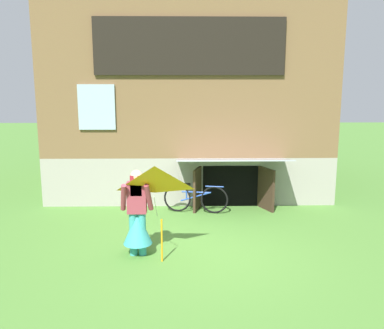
# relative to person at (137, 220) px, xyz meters

# --- Properties ---
(ground_plane) EXTENTS (60.00, 60.00, 0.00)m
(ground_plane) POSITION_rel_person_xyz_m (0.97, 0.10, -0.66)
(ground_plane) COLOR #4C7F33
(log_house) EXTENTS (7.53, 6.67, 5.53)m
(log_house) POSITION_rel_person_xyz_m (0.98, 5.87, 2.11)
(log_house) COLOR #9E998E
(log_house) RESTS_ON ground_plane
(person) EXTENTS (0.61, 0.52, 1.57)m
(person) POSITION_rel_person_xyz_m (0.00, 0.00, 0.00)
(person) COLOR teal
(person) RESTS_ON ground_plane
(kite) EXTENTS (1.03, 1.07, 1.62)m
(kite) POSITION_rel_person_xyz_m (0.37, -0.59, 0.64)
(kite) COLOR orange
(kite) RESTS_ON ground_plane
(bicycle_blue) EXTENTS (1.57, 0.33, 0.72)m
(bicycle_blue) POSITION_rel_person_xyz_m (1.11, 2.55, -0.31)
(bicycle_blue) COLOR black
(bicycle_blue) RESTS_ON ground_plane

